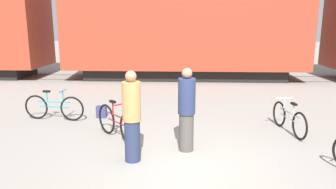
# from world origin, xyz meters

# --- Properties ---
(ground_plane) EXTENTS (80.00, 80.00, 0.00)m
(ground_plane) POSITION_xyz_m (0.00, 0.00, 0.00)
(ground_plane) COLOR gray
(freight_train) EXTENTS (36.52, 2.97, 5.59)m
(freight_train) POSITION_xyz_m (-0.00, 9.93, 2.95)
(freight_train) COLOR black
(freight_train) RESTS_ON ground_plane
(rail_near) EXTENTS (48.52, 0.07, 0.01)m
(rail_near) POSITION_xyz_m (0.00, 9.21, 0.01)
(rail_near) COLOR #4C4238
(rail_near) RESTS_ON ground_plane
(rail_far) EXTENTS (48.52, 0.07, 0.01)m
(rail_far) POSITION_xyz_m (0.00, 10.65, 0.01)
(rail_far) COLOR #4C4238
(rail_far) RESTS_ON ground_plane
(bicycle_silver) EXTENTS (0.46, 1.71, 0.83)m
(bicycle_silver) POSITION_xyz_m (2.64, 2.00, 0.36)
(bicycle_silver) COLOR black
(bicycle_silver) RESTS_ON ground_plane
(bicycle_teal) EXTENTS (1.79, 0.46, 0.87)m
(bicycle_teal) POSITION_xyz_m (-3.69, 2.76, 0.37)
(bicycle_teal) COLOR black
(bicycle_teal) RESTS_ON ground_plane
(bicycle_maroon) EXTENTS (1.23, 1.34, 0.93)m
(bicycle_maroon) POSITION_xyz_m (-1.58, 1.31, 0.40)
(bicycle_maroon) COLOR black
(bicycle_maroon) RESTS_ON ground_plane
(person_in_navy) EXTENTS (0.37, 0.37, 1.81)m
(person_in_navy) POSITION_xyz_m (0.05, 0.68, 0.90)
(person_in_navy) COLOR #514C47
(person_in_navy) RESTS_ON ground_plane
(person_in_tan) EXTENTS (0.36, 0.36, 1.84)m
(person_in_tan) POSITION_xyz_m (-1.03, 0.08, 0.92)
(person_in_tan) COLOR #283351
(person_in_tan) RESTS_ON ground_plane
(backpack) EXTENTS (0.28, 0.20, 0.34)m
(backpack) POSITION_xyz_m (-2.41, 3.05, 0.17)
(backpack) COLOR navy
(backpack) RESTS_ON ground_plane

